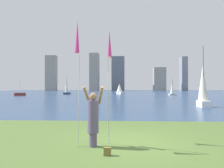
{
  "coord_description": "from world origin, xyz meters",
  "views": [
    {
      "loc": [
        -0.22,
        -7.78,
        2.02
      ],
      "look_at": [
        -1.2,
        14.37,
        2.31
      ],
      "focal_mm": 34.06,
      "sensor_mm": 36.0,
      "label": 1
    }
  ],
  "objects_px": {
    "sailboat_2": "(20,94)",
    "sailboat_6": "(120,89)",
    "kite_flag_right": "(109,47)",
    "sailboat_3": "(203,87)",
    "bag": "(107,151)",
    "kite_flag_left": "(77,41)",
    "sailboat_0": "(172,90)",
    "person": "(93,117)",
    "sailboat_4": "(67,88)"
  },
  "relations": [
    {
      "from": "sailboat_2",
      "to": "sailboat_6",
      "type": "height_order",
      "value": "sailboat_2"
    },
    {
      "from": "kite_flag_right",
      "to": "sailboat_6",
      "type": "distance_m",
      "value": 50.67
    },
    {
      "from": "sailboat_3",
      "to": "bag",
      "type": "bearing_deg",
      "value": -119.15
    },
    {
      "from": "bag",
      "to": "kite_flag_left",
      "type": "bearing_deg",
      "value": 144.4
    },
    {
      "from": "sailboat_0",
      "to": "sailboat_6",
      "type": "xyz_separation_m",
      "value": [
        -12.66,
        7.03,
        0.08
      ]
    },
    {
      "from": "sailboat_0",
      "to": "sailboat_3",
      "type": "height_order",
      "value": "sailboat_3"
    },
    {
      "from": "sailboat_6",
      "to": "kite_flag_right",
      "type": "bearing_deg",
      "value": -89.94
    },
    {
      "from": "person",
      "to": "sailboat_3",
      "type": "relative_size",
      "value": 0.33
    },
    {
      "from": "bag",
      "to": "sailboat_3",
      "type": "bearing_deg",
      "value": 60.85
    },
    {
      "from": "kite_flag_left",
      "to": "bag",
      "type": "distance_m",
      "value": 3.67
    },
    {
      "from": "kite_flag_right",
      "to": "sailboat_3",
      "type": "bearing_deg",
      "value": 57.9
    },
    {
      "from": "kite_flag_left",
      "to": "kite_flag_right",
      "type": "bearing_deg",
      "value": 41.46
    },
    {
      "from": "person",
      "to": "kite_flag_right",
      "type": "distance_m",
      "value": 2.65
    },
    {
      "from": "kite_flag_right",
      "to": "sailboat_4",
      "type": "xyz_separation_m",
      "value": [
        -14.09,
        47.81,
        -1.68
      ]
    },
    {
      "from": "sailboat_4",
      "to": "kite_flag_left",
      "type": "bearing_deg",
      "value": -74.98
    },
    {
      "from": "bag",
      "to": "sailboat_2",
      "type": "xyz_separation_m",
      "value": [
        -22.79,
        41.26,
        0.23
      ]
    },
    {
      "from": "kite_flag_left",
      "to": "kite_flag_right",
      "type": "distance_m",
      "value": 1.36
    },
    {
      "from": "person",
      "to": "sailboat_6",
      "type": "relative_size",
      "value": 0.57
    },
    {
      "from": "kite_flag_left",
      "to": "bag",
      "type": "relative_size",
      "value": 17.5
    },
    {
      "from": "sailboat_4",
      "to": "sailboat_2",
      "type": "bearing_deg",
      "value": -136.54
    },
    {
      "from": "kite_flag_left",
      "to": "sailboat_3",
      "type": "xyz_separation_m",
      "value": [
        9.65,
        14.65,
        -1.6
      ]
    },
    {
      "from": "sailboat_6",
      "to": "person",
      "type": "bearing_deg",
      "value": -90.51
    },
    {
      "from": "sailboat_6",
      "to": "sailboat_0",
      "type": "bearing_deg",
      "value": -29.05
    },
    {
      "from": "sailboat_6",
      "to": "sailboat_2",
      "type": "bearing_deg",
      "value": -154.1
    },
    {
      "from": "sailboat_3",
      "to": "sailboat_6",
      "type": "height_order",
      "value": "sailboat_3"
    },
    {
      "from": "kite_flag_left",
      "to": "sailboat_4",
      "type": "height_order",
      "value": "sailboat_4"
    },
    {
      "from": "kite_flag_left",
      "to": "sailboat_0",
      "type": "bearing_deg",
      "value": 72.97
    },
    {
      "from": "kite_flag_right",
      "to": "sailboat_3",
      "type": "relative_size",
      "value": 0.67
    },
    {
      "from": "kite_flag_left",
      "to": "sailboat_0",
      "type": "height_order",
      "value": "kite_flag_left"
    },
    {
      "from": "sailboat_0",
      "to": "kite_flag_right",
      "type": "bearing_deg",
      "value": -106.13
    },
    {
      "from": "kite_flag_right",
      "to": "sailboat_4",
      "type": "height_order",
      "value": "sailboat_4"
    },
    {
      "from": "bag",
      "to": "sailboat_3",
      "type": "xyz_separation_m",
      "value": [
        8.59,
        15.41,
        1.83
      ]
    },
    {
      "from": "kite_flag_left",
      "to": "sailboat_6",
      "type": "height_order",
      "value": "kite_flag_left"
    },
    {
      "from": "kite_flag_left",
      "to": "sailboat_0",
      "type": "xyz_separation_m",
      "value": [
        13.63,
        44.5,
        -2.21
      ]
    },
    {
      "from": "sailboat_4",
      "to": "sailboat_0",
      "type": "bearing_deg",
      "value": -8.97
    },
    {
      "from": "bag",
      "to": "sailboat_6",
      "type": "xyz_separation_m",
      "value": [
        -0.08,
        52.28,
        1.31
      ]
    },
    {
      "from": "sailboat_0",
      "to": "sailboat_3",
      "type": "relative_size",
      "value": 0.63
    },
    {
      "from": "kite_flag_left",
      "to": "sailboat_6",
      "type": "relative_size",
      "value": 1.19
    },
    {
      "from": "sailboat_0",
      "to": "sailboat_4",
      "type": "bearing_deg",
      "value": 171.03
    },
    {
      "from": "person",
      "to": "sailboat_3",
      "type": "xyz_separation_m",
      "value": [
        9.14,
        14.49,
        0.95
      ]
    },
    {
      "from": "sailboat_4",
      "to": "person",
      "type": "bearing_deg",
      "value": -74.37
    },
    {
      "from": "kite_flag_right",
      "to": "sailboat_6",
      "type": "xyz_separation_m",
      "value": [
        -0.05,
        50.63,
        -2.06
      ]
    },
    {
      "from": "bag",
      "to": "sailboat_3",
      "type": "height_order",
      "value": "sailboat_3"
    },
    {
      "from": "person",
      "to": "sailboat_6",
      "type": "height_order",
      "value": "sailboat_6"
    },
    {
      "from": "sailboat_0",
      "to": "sailboat_3",
      "type": "bearing_deg",
      "value": -97.6
    },
    {
      "from": "sailboat_2",
      "to": "bag",
      "type": "bearing_deg",
      "value": -61.09
    },
    {
      "from": "kite_flag_right",
      "to": "sailboat_4",
      "type": "bearing_deg",
      "value": 106.42
    },
    {
      "from": "kite_flag_right",
      "to": "sailboat_2",
      "type": "xyz_separation_m",
      "value": [
        -22.75,
        39.6,
        -3.14
      ]
    },
    {
      "from": "kite_flag_left",
      "to": "sailboat_3",
      "type": "distance_m",
      "value": 17.61
    },
    {
      "from": "person",
      "to": "sailboat_6",
      "type": "bearing_deg",
      "value": 107.81
    }
  ]
}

